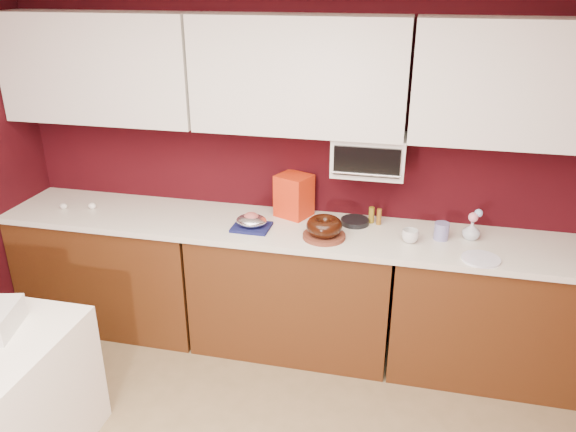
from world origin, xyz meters
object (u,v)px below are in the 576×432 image
at_px(foil_ham_nest, 251,221).
at_px(coffee_mug, 410,235).
at_px(bundt_cake, 324,226).
at_px(pandoro_box, 294,196).
at_px(flower_vase, 472,230).
at_px(blue_jar, 441,231).
at_px(toaster_oven, 369,154).

bearing_deg(foil_ham_nest, coffee_mug, 1.26).
xyz_separation_m(bundt_cake, foil_ham_nest, (-0.48, 0.04, -0.03)).
xyz_separation_m(foil_ham_nest, coffee_mug, (1.01, 0.02, -0.01)).
bearing_deg(pandoro_box, coffee_mug, 5.34).
relative_size(foil_ham_nest, flower_vase, 1.53).
bearing_deg(pandoro_box, flower_vase, 17.09).
height_order(bundt_cake, blue_jar, bundt_cake).
height_order(foil_ham_nest, pandoro_box, pandoro_box).
distance_m(foil_ham_nest, coffee_mug, 1.01).
distance_m(pandoro_box, flower_vase, 1.16).
height_order(blue_jar, flower_vase, flower_vase).
xyz_separation_m(bundt_cake, blue_jar, (0.71, 0.15, -0.03)).
bearing_deg(blue_jar, bundt_cake, -168.42).
relative_size(foil_ham_nest, pandoro_box, 0.69).
bearing_deg(bundt_cake, blue_jar, 11.58).
xyz_separation_m(bundt_cake, flower_vase, (0.89, 0.19, -0.01)).
bearing_deg(bundt_cake, toaster_oven, 50.61).
height_order(pandoro_box, flower_vase, pandoro_box).
bearing_deg(bundt_cake, foil_ham_nest, 175.84).
bearing_deg(bundt_cake, pandoro_box, 130.07).
distance_m(toaster_oven, coffee_mug, 0.56).
bearing_deg(bundt_cake, coffee_mug, 6.23).
bearing_deg(blue_jar, coffee_mug, -154.63).
height_order(toaster_oven, foil_ham_nest, toaster_oven).
xyz_separation_m(toaster_oven, blue_jar, (0.48, -0.13, -0.42)).
bearing_deg(blue_jar, flower_vase, 12.87).
bearing_deg(toaster_oven, pandoro_box, 176.19).
xyz_separation_m(coffee_mug, blue_jar, (0.19, 0.09, 0.00)).
bearing_deg(toaster_oven, foil_ham_nest, -161.10).
relative_size(toaster_oven, blue_jar, 4.15).
relative_size(blue_jar, flower_vase, 0.83).
relative_size(foil_ham_nest, coffee_mug, 2.00).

